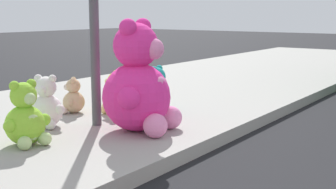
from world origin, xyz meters
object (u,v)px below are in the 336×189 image
at_px(plush_pink_large, 139,87).
at_px(plush_white, 46,106).
at_px(plush_teal, 155,93).
at_px(plush_tan, 73,99).
at_px(plush_lime, 26,119).
at_px(plush_yellow, 115,96).

distance_m(plush_pink_large, plush_white, 1.14).
height_order(plush_pink_large, plush_teal, plush_pink_large).
relative_size(plush_white, plush_tan, 1.29).
relative_size(plush_lime, plush_yellow, 1.18).
distance_m(plush_lime, plush_teal, 2.05).
xyz_separation_m(plush_lime, plush_teal, (2.04, -0.08, -0.02)).
relative_size(plush_pink_large, plush_lime, 1.90).
relative_size(plush_lime, plush_white, 1.08).
relative_size(plush_pink_large, plush_teal, 2.03).
xyz_separation_m(plush_white, plush_yellow, (1.06, -0.12, -0.02)).
height_order(plush_lime, plush_yellow, plush_lime).
distance_m(plush_white, plush_yellow, 1.06).
xyz_separation_m(plush_pink_large, plush_white, (-0.49, 1.00, -0.26)).
bearing_deg(plush_pink_large, plush_white, 115.95).
xyz_separation_m(plush_teal, plush_yellow, (-0.38, 0.39, -0.02)).
xyz_separation_m(plush_lime, plush_tan, (1.32, 0.75, -0.07)).
bearing_deg(plush_teal, plush_tan, 131.07).
distance_m(plush_white, plush_teal, 1.52).
xyz_separation_m(plush_lime, plush_white, (0.61, 0.43, -0.02)).
bearing_deg(plush_white, plush_tan, 24.05).
relative_size(plush_white, plush_teal, 0.99).
height_order(plush_lime, plush_teal, plush_lime).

